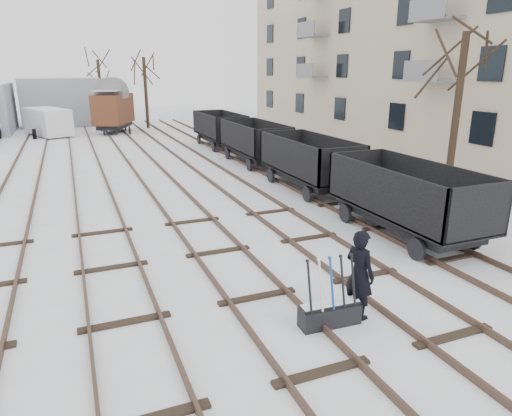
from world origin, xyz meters
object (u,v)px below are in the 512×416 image
Objects in this scene: box_van_wagon at (113,108)px; ground_frame at (330,312)px; panel_van at (48,122)px; freight_wagon_a at (405,209)px; worker at (360,274)px.

ground_frame is at bearing -64.93° from box_van_wagon.
panel_van is at bearing 102.92° from ground_frame.
box_van_wagon reaches higher than ground_frame.
freight_wagon_a is 1.05× the size of panel_van.
freight_wagon_a is 31.74m from panel_van.
box_van_wagon reaches higher than freight_wagon_a.
freight_wagon_a is at bearing -55.17° from box_van_wagon.
ground_frame is 0.26× the size of freight_wagon_a.
box_van_wagon is at bearing 94.21° from ground_frame.
worker is 0.35× the size of freight_wagon_a.
ground_frame is 0.28× the size of box_van_wagon.
freight_wagon_a is at bearing 39.86° from ground_frame.
freight_wagon_a is at bearing -65.42° from worker.
ground_frame is at bearing 81.13° from worker.
box_van_wagon is (-5.99, 29.78, 1.18)m from freight_wagon_a.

